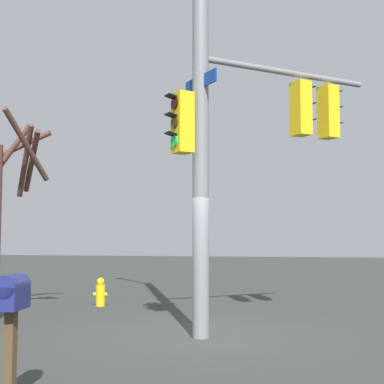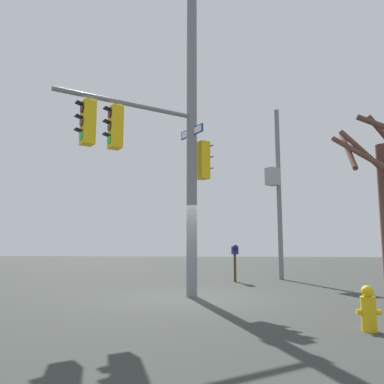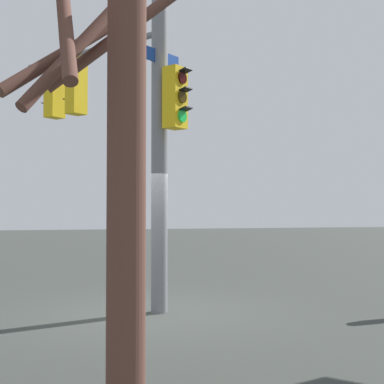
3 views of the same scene
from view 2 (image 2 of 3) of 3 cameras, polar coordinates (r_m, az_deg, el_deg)
ground_plane at (r=10.69m, az=0.22°, el=-15.31°), size 80.00×80.00×0.00m
main_signal_pole_assembly at (r=11.04m, az=-2.07°, el=10.83°), size 5.32×3.23×9.70m
secondary_pole_assembly at (r=16.80m, az=12.35°, el=0.77°), size 0.70×0.66×7.26m
fire_hydrant at (r=7.20m, az=24.52°, el=-15.45°), size 0.38×0.24×0.73m
mailbox at (r=15.33m, az=6.31°, el=-8.87°), size 0.29×0.46×1.41m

